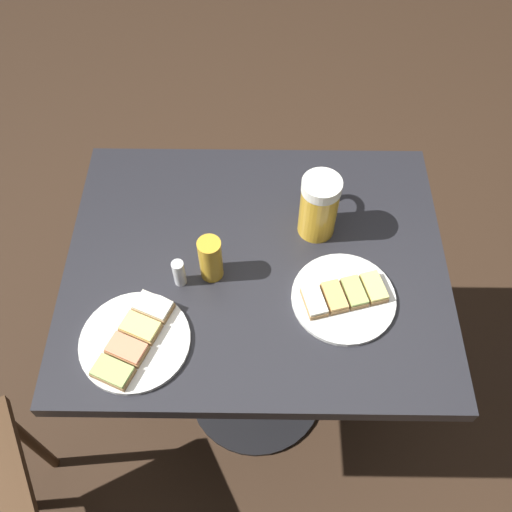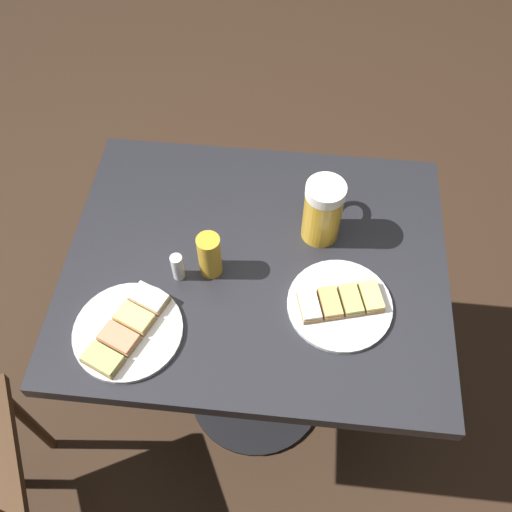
# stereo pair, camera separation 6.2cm
# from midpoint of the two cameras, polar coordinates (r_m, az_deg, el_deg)

# --- Properties ---
(ground_plane) EXTENTS (6.00, 6.00, 0.00)m
(ground_plane) POSITION_cam_midpoint_polar(r_m,az_deg,el_deg) (1.93, 0.94, -13.45)
(ground_plane) COLOR #382619
(cafe_table) EXTENTS (0.68, 0.84, 0.78)m
(cafe_table) POSITION_cam_midpoint_polar(r_m,az_deg,el_deg) (1.37, 1.29, -4.46)
(cafe_table) COLOR black
(cafe_table) RESTS_ON ground_plane
(plate_near) EXTENTS (0.22, 0.22, 0.03)m
(plate_near) POSITION_cam_midpoint_polar(r_m,az_deg,el_deg) (1.16, -11.47, -7.45)
(plate_near) COLOR white
(plate_near) RESTS_ON cafe_table
(plate_far) EXTENTS (0.22, 0.22, 0.03)m
(plate_far) POSITION_cam_midpoint_polar(r_m,az_deg,el_deg) (1.18, 10.03, -4.86)
(plate_far) COLOR white
(plate_far) RESTS_ON cafe_table
(beer_mug) EXTENTS (0.14, 0.09, 0.16)m
(beer_mug) POSITION_cam_midpoint_polar(r_m,az_deg,el_deg) (1.22, 8.28, 4.65)
(beer_mug) COLOR gold
(beer_mug) RESTS_ON cafe_table
(beer_glass_small) EXTENTS (0.05, 0.05, 0.11)m
(beer_glass_small) POSITION_cam_midpoint_polar(r_m,az_deg,el_deg) (1.17, -3.26, 0.01)
(beer_glass_small) COLOR gold
(beer_glass_small) RESTS_ON cafe_table
(salt_shaker) EXTENTS (0.03, 0.03, 0.07)m
(salt_shaker) POSITION_cam_midpoint_polar(r_m,az_deg,el_deg) (1.19, -6.52, -1.17)
(salt_shaker) COLOR silver
(salt_shaker) RESTS_ON cafe_table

